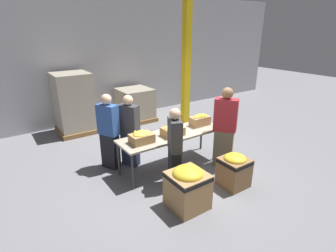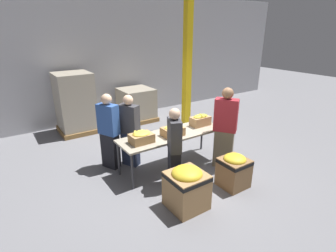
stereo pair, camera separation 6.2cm
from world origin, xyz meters
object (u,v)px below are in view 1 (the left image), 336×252
object	(u,v)px
banana_box_0	(142,137)
pallet_stack_0	(135,105)
volunteer_0	(109,132)
donation_bin_1	(234,169)
support_pillar	(186,62)
banana_box_2	(200,120)
sorting_table	(172,136)
volunteer_1	(225,129)
donation_bin_0	(188,186)
pallet_stack_1	(74,104)
volunteer_3	(175,148)
volunteer_2	(130,132)
banana_box_1	(173,130)

from	to	relation	value
banana_box_0	pallet_stack_0	size ratio (longest dim) A/B	0.41
volunteer_0	pallet_stack_0	xyz separation A→B (m)	(1.94, 2.51, -0.30)
donation_bin_1	pallet_stack_0	world-z (taller)	pallet_stack_0
support_pillar	banana_box_2	bearing A→B (deg)	-118.60
sorting_table	banana_box_2	xyz separation A→B (m)	(0.83, 0.05, 0.19)
banana_box_0	volunteer_1	world-z (taller)	volunteer_1
donation_bin_0	volunteer_1	bearing A→B (deg)	24.09
donation_bin_0	pallet_stack_1	distance (m)	4.67
volunteer_3	banana_box_0	bearing A→B (deg)	58.80
banana_box_0	banana_box_2	bearing A→B (deg)	3.43
volunteer_2	pallet_stack_0	distance (m)	3.08
volunteer_1	support_pillar	bearing A→B (deg)	-54.76
sorting_table	pallet_stack_1	world-z (taller)	pallet_stack_1
sorting_table	banana_box_0	world-z (taller)	banana_box_0
volunteer_1	pallet_stack_1	xyz separation A→B (m)	(-2.08, 3.92, -0.02)
donation_bin_0	donation_bin_1	size ratio (longest dim) A/B	1.13
banana_box_1	donation_bin_0	world-z (taller)	banana_box_1
volunteer_3	banana_box_2	bearing A→B (deg)	-36.55
banana_box_2	pallet_stack_0	world-z (taller)	banana_box_2
volunteer_0	pallet_stack_1	xyz separation A→B (m)	(0.00, 2.58, 0.03)
donation_bin_1	support_pillar	distance (m)	3.78
sorting_table	donation_bin_0	world-z (taller)	sorting_table
pallet_stack_1	pallet_stack_0	bearing A→B (deg)	-1.82
volunteer_3	volunteer_1	bearing A→B (deg)	-65.28
sorting_table	donation_bin_0	size ratio (longest dim) A/B	3.13
banana_box_0	pallet_stack_1	bearing A→B (deg)	96.12
banana_box_0	donation_bin_0	distance (m)	1.37
banana_box_0	donation_bin_0	xyz separation A→B (m)	(0.16, -1.26, -0.50)
volunteer_0	donation_bin_0	world-z (taller)	volunteer_0
sorting_table	donation_bin_1	distance (m)	1.46
volunteer_1	volunteer_3	distance (m)	1.33
volunteer_3	support_pillar	distance (m)	3.52
support_pillar	volunteer_1	bearing A→B (deg)	-109.18
donation_bin_1	pallet_stack_0	distance (m)	4.57
support_pillar	pallet_stack_1	bearing A→B (deg)	153.65
pallet_stack_0	donation_bin_1	bearing A→B (deg)	-93.35
volunteer_1	volunteer_3	size ratio (longest dim) A/B	1.14
banana_box_1	volunteer_3	world-z (taller)	volunteer_3
support_pillar	pallet_stack_1	distance (m)	3.47
volunteer_3	sorting_table	bearing A→B (deg)	-7.04
banana_box_2	support_pillar	size ratio (longest dim) A/B	0.11
banana_box_2	support_pillar	distance (m)	2.32
sorting_table	volunteer_0	bearing A→B (deg)	146.96
banana_box_1	volunteer_2	xyz separation A→B (m)	(-0.67, 0.68, -0.10)
banana_box_1	donation_bin_0	bearing A→B (deg)	-114.52
sorting_table	pallet_stack_0	xyz separation A→B (m)	(0.81, 3.25, -0.21)
sorting_table	pallet_stack_0	distance (m)	3.36
volunteer_3	support_pillar	size ratio (longest dim) A/B	0.39
volunteer_1	pallet_stack_1	distance (m)	4.44
volunteer_1	support_pillar	xyz separation A→B (m)	(0.86, 2.47, 1.11)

